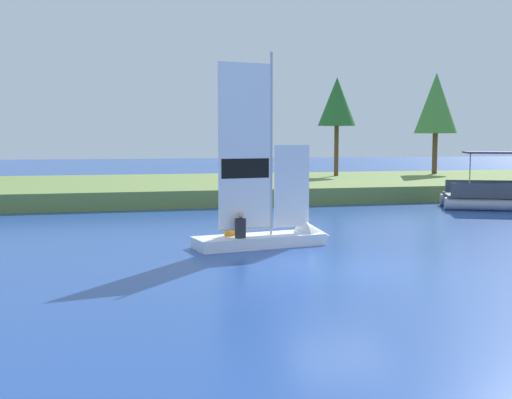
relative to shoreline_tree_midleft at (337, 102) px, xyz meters
name	(u,v)px	position (x,y,z in m)	size (l,w,h in m)	color
ground_plane	(340,269)	(-9.71, -25.27, -5.86)	(200.00, 200.00, 0.00)	#234793
shore_bank	(201,188)	(-9.71, -2.59, -5.43)	(80.00, 15.47, 0.87)	olive
shoreline_tree_midleft	(337,102)	(0.00, 0.00, 0.00)	(2.55, 2.55, 6.66)	brown
shoreline_tree_centre	(436,103)	(7.84, 0.69, 0.06)	(3.03, 3.03, 7.24)	brown
sailboat	(280,229)	(-10.16, -21.30, -5.37)	(4.75, 2.01, 6.37)	white
pontoon_boat	(510,194)	(3.50, -13.94, -5.17)	(6.76, 4.97, 2.75)	#B2B2B7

